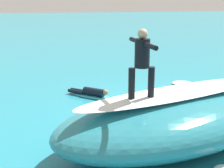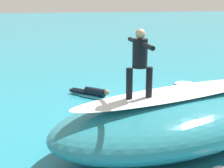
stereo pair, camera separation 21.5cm
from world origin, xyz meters
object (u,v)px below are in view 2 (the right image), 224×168
Objects in this scene: surfer_riding at (140,59)px; surfer_paddling at (92,92)px; surfboard_paddling at (95,96)px; surfboard_riding at (139,100)px.

surfer_paddling is (0.56, -4.54, -2.05)m from surfer_riding.
surfboard_paddling is 0.20m from surfer_paddling.
surfer_riding is at bearing -42.04° from surfer_paddling.
surfboard_riding is 1.18× the size of surfer_riding.
surfer_riding reaches higher than surfer_paddling.
surfer_paddling reaches higher than surfboard_paddling.
surfboard_paddling is at bearing -89.28° from surfer_riding.
surfboard_riding is 4.66m from surfboard_paddling.
surfboard_riding is 0.87× the size of surfboard_paddling.
surfer_riding reaches higher than surfboard_riding.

